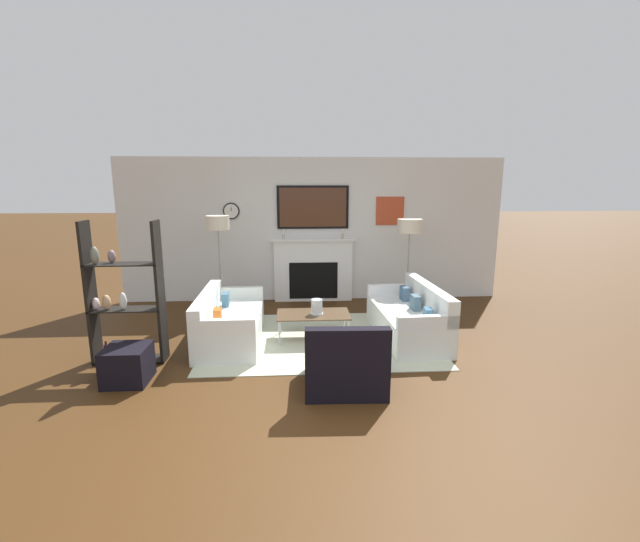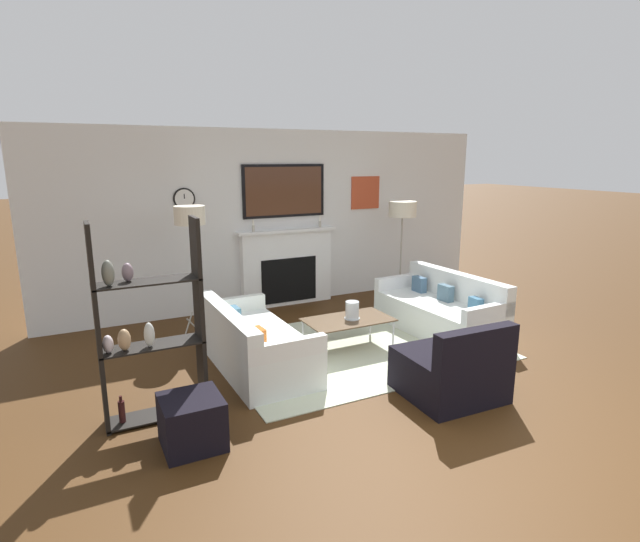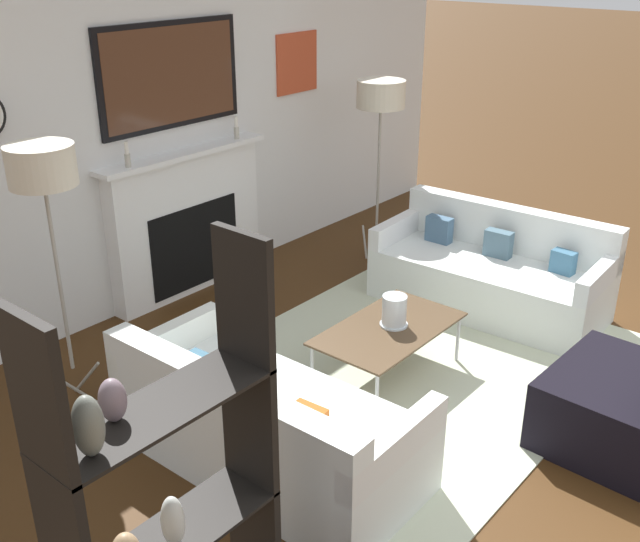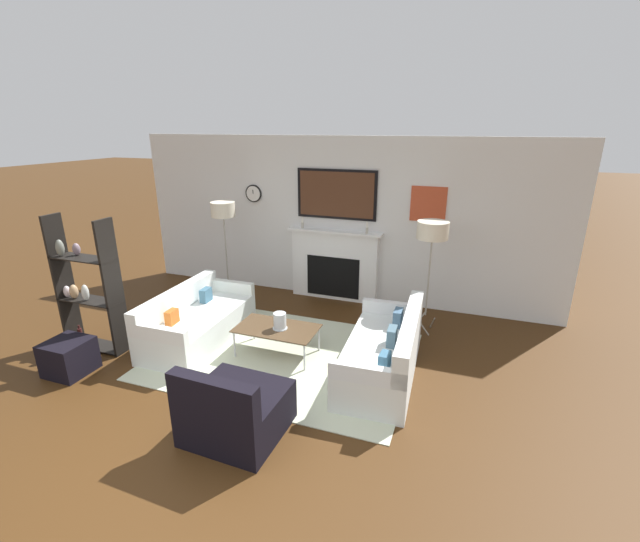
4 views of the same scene
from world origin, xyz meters
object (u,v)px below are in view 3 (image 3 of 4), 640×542
floor_lamp_left (42,171)px  floor_lamp_right (381,97)px  coffee_table (389,331)px  armchair (634,408)px  shelf_unit (163,506)px  couch_left (265,427)px  couch_right (491,275)px  hurricane_candle (394,312)px

floor_lamp_left → floor_lamp_right: (3.27, 0.00, -0.07)m
coffee_table → floor_lamp_right: size_ratio=0.64×
armchair → shelf_unit: 2.87m
floor_lamp_right → floor_lamp_left: bearing=180.0°
couch_left → couch_right: bearing=0.1°
couch_left → armchair: (1.49, -1.51, 0.00)m
couch_right → hurricane_candle: size_ratio=8.52×
couch_left → couch_right: couch_right is taller
armchair → hurricane_candle: armchair is taller
coffee_table → couch_right: bearing=-0.6°
coffee_table → armchair: bearing=-79.7°
coffee_table → shelf_unit: shelf_unit is taller
coffee_table → floor_lamp_left: bearing=138.8°
coffee_table → shelf_unit: bearing=-164.7°
couch_right → floor_lamp_left: (-2.95, 1.36, 1.27)m
couch_right → armchair: armchair is taller
floor_lamp_left → floor_lamp_right: bearing=0.0°
couch_right → floor_lamp_left: size_ratio=1.07×
hurricane_candle → floor_lamp_left: size_ratio=0.13×
shelf_unit → couch_right: bearing=9.6°
couch_right → armchair: (-1.13, -1.52, -0.01)m
floor_lamp_right → shelf_unit: shelf_unit is taller
armchair → coffee_table: (-0.28, 1.53, 0.09)m
hurricane_candle → floor_lamp_left: 2.34m
armchair → floor_lamp_right: bearing=63.2°
floor_lamp_left → couch_right: bearing=-24.7°
floor_lamp_right → hurricane_candle: bearing=-141.2°
armchair → floor_lamp_left: size_ratio=0.53×
floor_lamp_left → armchair: bearing=-57.7°
coffee_table → hurricane_candle: 0.13m
floor_lamp_left → floor_lamp_right: size_ratio=1.04×
hurricane_candle → floor_lamp_left: (-1.59, 1.35, 1.07)m
floor_lamp_left → floor_lamp_right: 3.27m
hurricane_candle → couch_right: bearing=-0.4°
floor_lamp_left → shelf_unit: 2.28m
couch_left → armchair: 2.12m
couch_right → shelf_unit: shelf_unit is taller
couch_left → hurricane_candle: bearing=0.6°
coffee_table → floor_lamp_left: 2.37m
armchair → floor_lamp_left: floor_lamp_left is taller
couch_left → floor_lamp_left: floor_lamp_left is taller
hurricane_candle → floor_lamp_right: bearing=38.8°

